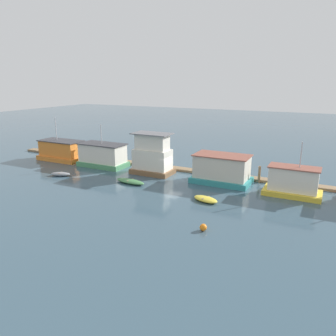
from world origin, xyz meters
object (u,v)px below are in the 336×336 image
at_px(houseboat_green, 103,155).
at_px(mooring_post_far_left, 259,175).
at_px(houseboat_teal, 222,169).
at_px(houseboat_yellow, 293,182).
at_px(dinghy_grey, 60,174).
at_px(houseboat_orange, 62,151).
at_px(dinghy_yellow, 206,199).
at_px(dinghy_green, 130,181).
at_px(buoy_orange, 203,227).
at_px(houseboat_brown, 152,156).

height_order(houseboat_green, mooring_post_far_left, houseboat_green).
relative_size(houseboat_teal, houseboat_yellow, 1.17).
relative_size(houseboat_green, dinghy_grey, 2.53).
distance_m(houseboat_orange, mooring_post_far_left, 30.33).
distance_m(dinghy_grey, dinghy_yellow, 20.31).
distance_m(dinghy_green, buoy_orange, 15.07).
bearing_deg(houseboat_orange, buoy_orange, -25.24).
distance_m(dinghy_yellow, mooring_post_far_left, 9.67).
bearing_deg(mooring_post_far_left, dinghy_green, -152.43).
bearing_deg(dinghy_grey, houseboat_teal, 19.01).
xyz_separation_m(houseboat_orange, dinghy_grey, (6.36, -6.86, -1.23)).
distance_m(houseboat_green, houseboat_brown, 8.40).
bearing_deg(houseboat_yellow, dinghy_green, -166.25).
bearing_deg(dinghy_grey, houseboat_orange, 132.84).
distance_m(dinghy_yellow, buoy_orange, 6.97).
bearing_deg(houseboat_yellow, buoy_orange, -113.57).
bearing_deg(buoy_orange, dinghy_yellow, 108.79).
height_order(houseboat_yellow, buoy_orange, houseboat_yellow).
height_order(houseboat_orange, dinghy_grey, houseboat_orange).
bearing_deg(houseboat_green, houseboat_yellow, -1.52).
xyz_separation_m(houseboat_orange, mooring_post_far_left, (30.27, 1.91, -0.43)).
xyz_separation_m(houseboat_teal, houseboat_yellow, (8.34, -0.89, -0.20)).
height_order(houseboat_brown, houseboat_teal, houseboat_brown).
xyz_separation_m(houseboat_green, houseboat_yellow, (26.22, -0.69, -0.16)).
distance_m(houseboat_brown, dinghy_grey, 12.31).
height_order(houseboat_yellow, dinghy_yellow, houseboat_yellow).
height_order(houseboat_green, dinghy_yellow, houseboat_green).
height_order(houseboat_brown, dinghy_yellow, houseboat_brown).
height_order(houseboat_teal, dinghy_yellow, houseboat_teal).
relative_size(dinghy_grey, dinghy_yellow, 0.90).
xyz_separation_m(dinghy_grey, dinghy_green, (9.93, 1.47, -0.01)).
bearing_deg(buoy_orange, houseboat_brown, 132.90).
height_order(houseboat_orange, houseboat_brown, houseboat_orange).
bearing_deg(houseboat_brown, dinghy_yellow, -33.49).
relative_size(houseboat_brown, houseboat_teal, 0.78).
xyz_separation_m(houseboat_yellow, buoy_orange, (-5.53, -12.68, -1.16)).
bearing_deg(dinghy_yellow, houseboat_green, 159.81).
bearing_deg(dinghy_grey, dinghy_yellow, -0.48).
relative_size(houseboat_brown, dinghy_yellow, 1.77).
distance_m(houseboat_brown, dinghy_green, 5.48).
bearing_deg(houseboat_teal, dinghy_green, -151.50).
bearing_deg(buoy_orange, houseboat_teal, 101.70).
xyz_separation_m(houseboat_orange, buoy_orange, (28.92, -13.63, -1.18)).
bearing_deg(dinghy_yellow, dinghy_grey, 179.52).
xyz_separation_m(dinghy_grey, buoy_orange, (22.55, -6.77, 0.05)).
distance_m(houseboat_yellow, dinghy_green, 18.73).
xyz_separation_m(dinghy_green, mooring_post_far_left, (13.98, 7.30, 0.81)).
bearing_deg(dinghy_green, buoy_orange, -33.14).
height_order(houseboat_green, houseboat_yellow, houseboat_green).
bearing_deg(dinghy_yellow, houseboat_brown, 146.51).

